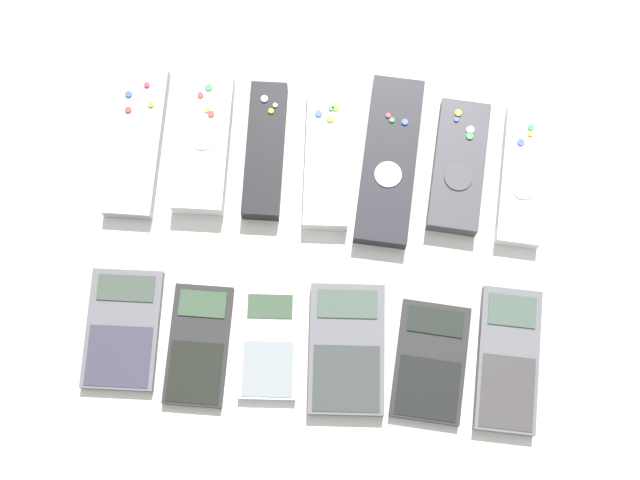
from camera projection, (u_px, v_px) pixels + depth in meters
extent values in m
plane|color=beige|center=(318.00, 262.00, 0.98)|extent=(3.00, 3.00, 0.00)
cube|color=gray|center=(137.00, 142.00, 1.01)|extent=(0.06, 0.18, 0.02)
cylinder|color=yellow|center=(151.00, 105.00, 1.01)|extent=(0.01, 0.01, 0.00)
cylinder|color=red|center=(147.00, 85.00, 1.02)|extent=(0.01, 0.01, 0.00)
cylinder|color=red|center=(128.00, 110.00, 1.01)|extent=(0.01, 0.01, 0.00)
cylinder|color=blue|center=(128.00, 94.00, 1.01)|extent=(0.01, 0.01, 0.00)
cube|color=silver|center=(204.00, 144.00, 1.00)|extent=(0.06, 0.16, 0.02)
cylinder|color=silver|center=(202.00, 139.00, 0.99)|extent=(0.03, 0.03, 0.00)
cylinder|color=yellow|center=(207.00, 110.00, 1.00)|extent=(0.01, 0.01, 0.00)
cylinder|color=red|center=(200.00, 95.00, 1.01)|extent=(0.01, 0.01, 0.00)
cylinder|color=red|center=(211.00, 114.00, 1.00)|extent=(0.01, 0.01, 0.00)
cylinder|color=green|center=(209.00, 87.00, 1.01)|extent=(0.01, 0.01, 0.00)
cube|color=black|center=(265.00, 150.00, 1.00)|extent=(0.05, 0.16, 0.02)
cylinder|color=silver|center=(264.00, 99.00, 1.01)|extent=(0.01, 0.01, 0.00)
cylinder|color=orange|center=(271.00, 111.00, 1.00)|extent=(0.01, 0.01, 0.00)
cylinder|color=silver|center=(275.00, 105.00, 1.01)|extent=(0.01, 0.01, 0.00)
cube|color=silver|center=(323.00, 155.00, 1.00)|extent=(0.06, 0.17, 0.02)
cylinder|color=yellow|center=(336.00, 108.00, 1.01)|extent=(0.01, 0.01, 0.00)
cylinder|color=orange|center=(332.00, 119.00, 1.00)|extent=(0.01, 0.01, 0.00)
cylinder|color=green|center=(330.00, 108.00, 1.01)|extent=(0.01, 0.01, 0.00)
cylinder|color=blue|center=(319.00, 114.00, 1.01)|extent=(0.01, 0.01, 0.00)
cube|color=black|center=(389.00, 161.00, 1.00)|extent=(0.07, 0.20, 0.02)
cylinder|color=silver|center=(388.00, 174.00, 0.99)|extent=(0.03, 0.03, 0.00)
cylinder|color=green|center=(392.00, 120.00, 1.00)|extent=(0.01, 0.01, 0.00)
cylinder|color=red|center=(388.00, 115.00, 1.00)|extent=(0.01, 0.01, 0.00)
cylinder|color=blue|center=(405.00, 122.00, 1.00)|extent=(0.01, 0.01, 0.00)
cube|color=#333338|center=(458.00, 167.00, 1.00)|extent=(0.07, 0.15, 0.02)
cylinder|color=#38383D|center=(458.00, 177.00, 0.98)|extent=(0.03, 0.03, 0.00)
cylinder|color=silver|center=(470.00, 130.00, 1.00)|extent=(0.01, 0.01, 0.00)
cylinder|color=green|center=(470.00, 136.00, 1.00)|extent=(0.01, 0.01, 0.00)
cylinder|color=blue|center=(456.00, 119.00, 1.00)|extent=(0.01, 0.01, 0.00)
cylinder|color=yellow|center=(458.00, 113.00, 1.00)|extent=(0.01, 0.01, 0.00)
cube|color=silver|center=(522.00, 176.00, 1.00)|extent=(0.06, 0.16, 0.02)
cylinder|color=silver|center=(523.00, 189.00, 0.98)|extent=(0.02, 0.02, 0.00)
cylinder|color=orange|center=(531.00, 134.00, 1.00)|extent=(0.01, 0.01, 0.00)
cylinder|color=blue|center=(521.00, 142.00, 1.00)|extent=(0.01, 0.01, 0.00)
cylinder|color=green|center=(531.00, 127.00, 1.00)|extent=(0.01, 0.01, 0.00)
cube|color=#4C4C51|center=(123.00, 329.00, 0.96)|extent=(0.08, 0.13, 0.01)
cube|color=#333D33|center=(126.00, 288.00, 0.96)|extent=(0.06, 0.03, 0.00)
cube|color=#2E2B39|center=(119.00, 356.00, 0.94)|extent=(0.07, 0.07, 0.00)
cube|color=black|center=(199.00, 345.00, 0.95)|extent=(0.06, 0.13, 0.01)
cube|color=#2D422D|center=(202.00, 304.00, 0.96)|extent=(0.05, 0.03, 0.00)
cube|color=black|center=(195.00, 372.00, 0.94)|extent=(0.06, 0.06, 0.00)
cube|color=#B2B2B7|center=(269.00, 344.00, 0.95)|extent=(0.07, 0.12, 0.01)
cube|color=#2D422D|center=(270.00, 306.00, 0.96)|extent=(0.05, 0.03, 0.00)
cube|color=slate|center=(268.00, 369.00, 0.94)|extent=(0.06, 0.06, 0.00)
cube|color=#4C4C51|center=(347.00, 349.00, 0.95)|extent=(0.09, 0.14, 0.01)
cube|color=#38473D|center=(348.00, 304.00, 0.95)|extent=(0.07, 0.03, 0.00)
cube|color=#2B2F2D|center=(346.00, 378.00, 0.93)|extent=(0.07, 0.07, 0.00)
cube|color=black|center=(431.00, 362.00, 0.95)|extent=(0.08, 0.13, 0.01)
cube|color=black|center=(436.00, 322.00, 0.95)|extent=(0.06, 0.03, 0.00)
cube|color=black|center=(428.00, 388.00, 0.94)|extent=(0.07, 0.07, 0.00)
cube|color=#4C4C51|center=(508.00, 360.00, 0.95)|extent=(0.07, 0.15, 0.01)
cube|color=#38473D|center=(512.00, 311.00, 0.95)|extent=(0.05, 0.04, 0.00)
cube|color=#323030|center=(507.00, 392.00, 0.93)|extent=(0.06, 0.08, 0.00)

